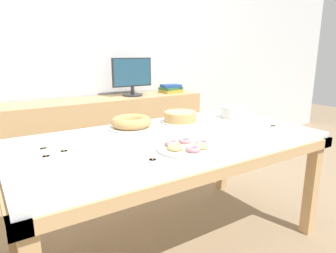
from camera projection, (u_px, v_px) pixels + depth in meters
ground_plane at (169, 242)px, 1.99m from camera, size 12.00×12.00×0.00m
wall_back at (82, 45)px, 2.96m from camera, size 8.00×0.10×2.60m
dining_table at (169, 149)px, 1.84m from camera, size 1.86×0.99×0.73m
sideboard at (98, 139)px, 2.93m from camera, size 2.18×0.44×0.80m
computer_monitor at (132, 77)px, 2.99m from camera, size 0.42×0.20×0.38m
book_stack at (171, 89)px, 3.28m from camera, size 0.23×0.19×0.09m
cake_chocolate_round at (180, 117)px, 2.16m from camera, size 0.26×0.26×0.08m
cake_golden_bundt at (131, 123)px, 2.00m from camera, size 0.31×0.31×0.08m
pastry_platter at (188, 147)px, 1.57m from camera, size 0.34×0.34×0.04m
plate_stack at (235, 112)px, 2.32m from camera, size 0.21×0.21×0.09m
tealight_right_edge at (64, 152)px, 1.50m from camera, size 0.04×0.04×0.04m
tealight_near_cakes at (46, 157)px, 1.42m from camera, size 0.04×0.04×0.04m
tealight_left_edge at (273, 126)px, 2.02m from camera, size 0.04×0.04×0.04m
tealight_centre at (153, 161)px, 1.38m from camera, size 0.04×0.04×0.04m
tealight_near_front at (43, 149)px, 1.54m from camera, size 0.04×0.04×0.04m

